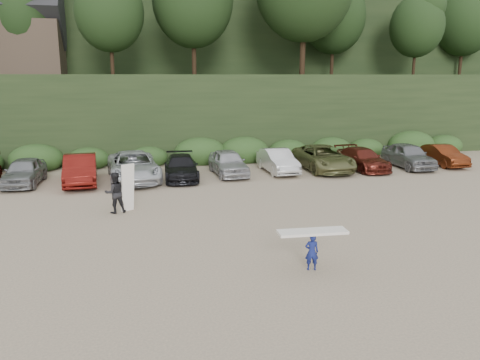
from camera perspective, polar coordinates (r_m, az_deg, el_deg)
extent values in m
plane|color=tan|center=(18.29, -2.89, -6.23)|extent=(120.00, 120.00, 0.00)
cube|color=black|center=(39.28, -8.70, 8.20)|extent=(80.00, 14.00, 6.00)
cube|color=black|center=(57.18, -10.34, 14.47)|extent=(90.00, 30.00, 16.00)
ellipsoid|color=black|center=(39.51, -9.10, 19.84)|extent=(66.00, 12.00, 10.00)
cube|color=#2B491E|center=(32.09, -8.47, 2.94)|extent=(46.20, 2.00, 1.20)
cube|color=brown|center=(42.08, -26.21, 14.19)|extent=(8.00, 6.00, 4.00)
imported|color=gray|center=(28.36, -24.81, 0.94)|extent=(1.97, 4.45, 1.49)
imported|color=maroon|center=(27.46, -18.89, 1.21)|extent=(2.03, 5.00, 1.61)
imported|color=silver|center=(27.52, -12.86, 1.63)|extent=(3.19, 6.10, 1.64)
imported|color=black|center=(27.50, -7.19, 1.55)|extent=(2.20, 4.81, 1.36)
imported|color=#B3B4B9|center=(28.37, -1.45, 2.16)|extent=(2.02, 4.58, 1.53)
imported|color=silver|center=(29.22, 4.60, 2.34)|extent=(1.66, 4.45, 1.45)
imported|color=olive|center=(30.26, 10.11, 2.65)|extent=(2.63, 5.66, 1.57)
imported|color=#5E1E15|center=(31.05, 14.70, 2.50)|extent=(2.24, 4.84, 1.37)
imported|color=gray|center=(32.63, 19.84, 2.84)|extent=(2.11, 4.79, 1.60)
imported|color=#58210D|center=(34.28, 23.45, 2.78)|extent=(1.55, 4.18, 1.36)
imported|color=navy|center=(14.74, 8.74, -8.67)|extent=(0.47, 0.36, 1.17)
cube|color=white|center=(14.52, 8.83, -6.26)|extent=(2.17, 0.73, 0.09)
imported|color=black|center=(21.12, -15.00, -1.51)|extent=(1.01, 0.87, 1.82)
cube|color=white|center=(21.18, -13.54, -0.93)|extent=(0.67, 0.58, 2.14)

